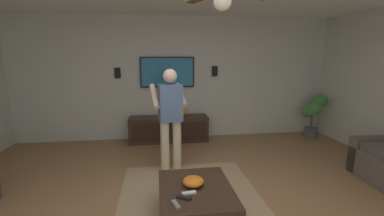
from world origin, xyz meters
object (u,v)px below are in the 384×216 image
at_px(person_standing, 170,114).
at_px(remote_white, 189,193).
at_px(media_console, 169,129).
at_px(wall_speaker_left, 215,71).
at_px(wall_speaker_right, 118,73).
at_px(potted_plant_tall, 314,111).
at_px(tv, 167,72).
at_px(remote_black, 184,198).
at_px(vase_round, 182,111).
at_px(coffee_table, 196,196).
at_px(remote_grey, 176,205).
at_px(bowl, 193,181).

height_order(person_standing, remote_white, person_standing).
bearing_deg(media_console, remote_white, 1.16).
distance_m(wall_speaker_left, wall_speaker_right, 2.13).
height_order(person_standing, potted_plant_tall, person_standing).
relative_size(tv, remote_black, 7.85).
bearing_deg(tv, vase_round, 50.61).
height_order(coffee_table, wall_speaker_left, wall_speaker_left).
distance_m(potted_plant_tall, remote_grey, 4.51).
relative_size(tv, wall_speaker_right, 5.35).
bearing_deg(potted_plant_tall, vase_round, 85.87).
height_order(remote_grey, wall_speaker_right, wall_speaker_right).
height_order(person_standing, remote_black, person_standing).
distance_m(tv, person_standing, 1.79).
bearing_deg(remote_grey, tv, 162.69).
relative_size(tv, remote_white, 7.85).
relative_size(bowl, remote_white, 1.55).
bearing_deg(wall_speaker_left, remote_grey, 161.62).
height_order(potted_plant_tall, wall_speaker_left, wall_speaker_left).
relative_size(coffee_table, bowl, 4.30).
relative_size(remote_white, wall_speaker_right, 0.68).
distance_m(tv, wall_speaker_left, 1.06).
distance_m(media_console, bowl, 2.86).
distance_m(remote_black, wall_speaker_right, 3.68).
relative_size(potted_plant_tall, remote_white, 6.80).
height_order(coffee_table, potted_plant_tall, potted_plant_tall).
distance_m(person_standing, wall_speaker_right, 2.07).
relative_size(coffee_table, wall_speaker_left, 4.55).
xyz_separation_m(media_console, vase_round, (0.00, -0.29, 0.39)).
xyz_separation_m(media_console, tv, (0.24, 0.00, 1.22)).
bearing_deg(person_standing, media_console, -11.45).
bearing_deg(vase_round, remote_white, 175.68).
xyz_separation_m(potted_plant_tall, vase_round, (0.21, 2.97, 0.03)).
height_order(bowl, remote_grey, bowl).
height_order(coffee_table, remote_black, remote_black).
distance_m(coffee_table, person_standing, 1.58).
bearing_deg(wall_speaker_right, bowl, -158.96).
distance_m(person_standing, remote_white, 1.65).
xyz_separation_m(person_standing, bowl, (-1.39, -0.17, -0.48)).
relative_size(person_standing, bowl, 7.04).
bearing_deg(bowl, potted_plant_tall, -49.85).
xyz_separation_m(bowl, vase_round, (2.85, -0.16, 0.21)).
bearing_deg(person_standing, remote_black, 171.43).
height_order(potted_plant_tall, remote_white, potted_plant_tall).
height_order(bowl, wall_speaker_left, wall_speaker_left).
bearing_deg(coffee_table, wall_speaker_right, 21.12).
bearing_deg(wall_speaker_right, tv, -90.71).
xyz_separation_m(person_standing, remote_black, (-1.64, -0.04, -0.52)).
distance_m(coffee_table, wall_speaker_left, 3.49).
bearing_deg(remote_white, remote_black, -134.03).
distance_m(person_standing, bowl, 1.48).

